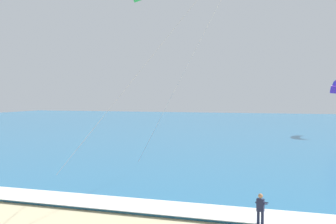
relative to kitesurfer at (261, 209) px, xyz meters
The scene contains 3 objects.
sea 60.27m from the kitesurfer, 88.83° to the left, with size 200.00×120.00×0.20m, color teal.
surf_foam 1.89m from the kitesurfer, 45.55° to the left, with size 200.00×2.53×0.04m, color white.
kitesurfer is the anchor object (origin of this frame).
Camera 1 is at (-0.24, -6.21, 6.28)m, focal length 40.61 mm.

